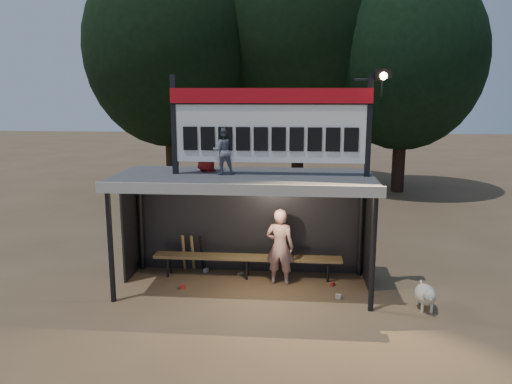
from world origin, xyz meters
TOP-DOWN VIEW (x-y plane):
  - ground at (0.00, 0.00)m, footprint 80.00×80.00m
  - player at (0.70, 0.26)m, footprint 0.63×0.47m
  - child_a at (-0.41, 0.01)m, footprint 0.52×0.44m
  - child_b at (-0.80, 0.35)m, footprint 0.60×0.58m
  - dugout_shelter at (0.00, 0.24)m, footprint 5.10×2.08m
  - scoreboard_assembly at (0.56, -0.01)m, footprint 4.10×0.27m
  - bench at (0.00, 0.55)m, footprint 4.00×0.35m
  - tree_left at (-4.00, 10.00)m, footprint 6.46×6.46m
  - tree_mid at (1.00, 11.50)m, footprint 7.22×7.22m
  - tree_right at (5.00, 10.50)m, footprint 6.08×6.08m
  - dog at (3.40, -0.76)m, footprint 0.36×0.81m
  - bats at (-1.24, 0.82)m, footprint 0.47×0.32m
  - litter at (0.24, 0.22)m, footprint 3.21×1.31m

SIDE VIEW (x-z plane):
  - ground at x=0.00m, z-range 0.00..0.00m
  - litter at x=0.24m, z-range 0.00..0.08m
  - dog at x=3.40m, z-range 0.03..0.53m
  - bats at x=-1.24m, z-range 0.01..0.85m
  - bench at x=0.00m, z-range 0.19..0.67m
  - player at x=0.70m, z-range 0.00..1.59m
  - dugout_shelter at x=0.00m, z-range 0.69..3.01m
  - child_a at x=-0.41m, z-range 2.32..3.25m
  - child_b at x=-0.80m, z-range 2.32..3.35m
  - scoreboard_assembly at x=0.56m, z-range 2.33..4.32m
  - tree_right at x=5.00m, z-range 0.83..9.55m
  - tree_left at x=-4.00m, z-range 0.88..10.15m
  - tree_mid at x=1.00m, z-range 0.99..11.34m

